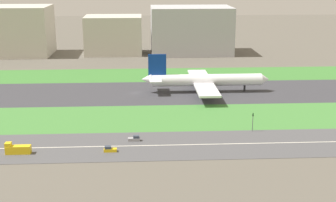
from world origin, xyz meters
TOP-DOWN VIEW (x-y plane):
  - ground_plane at (0.00, 0.00)m, footprint 800.00×800.00m
  - runway at (0.00, 0.00)m, footprint 280.00×46.00m
  - grass_median_north at (0.00, 41.00)m, footprint 280.00×36.00m
  - grass_median_south at (0.00, -41.00)m, footprint 280.00×36.00m
  - highway at (0.00, -73.00)m, footprint 280.00×28.00m
  - highway_centerline at (0.00, -73.00)m, footprint 266.00×0.50m
  - airliner at (34.38, 0.00)m, footprint 65.00×56.00m
  - truck_0 at (-39.12, -78.00)m, footprint 8.40×2.50m
  - car_2 at (0.48, -68.00)m, footprint 4.40×1.80m
  - car_1 at (-7.96, -78.00)m, footprint 4.40×1.80m
  - traffic_light at (45.81, -60.01)m, footprint 0.36×0.50m
  - terminal_building at (-90.00, 114.00)m, footprint 55.21×38.13m
  - hangar_building at (-17.07, 114.00)m, footprint 40.88×29.43m
  - office_tower at (39.72, 114.00)m, footprint 58.52×38.45m
  - fuel_tank_west at (-21.77, 159.00)m, footprint 18.35×18.35m

SIDE VIEW (x-z plane):
  - ground_plane at x=0.00m, z-range 0.00..0.00m
  - runway at x=0.00m, z-range 0.00..0.10m
  - grass_median_north at x=0.00m, z-range 0.00..0.10m
  - grass_median_south at x=0.00m, z-range 0.00..0.10m
  - highway at x=0.00m, z-range 0.00..0.10m
  - highway_centerline at x=0.00m, z-range 0.10..0.11m
  - car_2 at x=0.48m, z-range -0.08..1.92m
  - car_1 at x=-7.96m, z-range -0.08..1.92m
  - truck_0 at x=-39.12m, z-range -0.33..3.67m
  - traffic_light at x=45.81m, z-range 0.69..7.89m
  - airliner at x=34.38m, z-range -3.62..16.08m
  - fuel_tank_west at x=-21.77m, z-range 0.00..13.09m
  - hangar_building at x=-17.07m, z-range 0.00..27.58m
  - office_tower at x=39.72m, z-range 0.00..33.95m
  - terminal_building at x=-90.00m, z-range 0.00..34.96m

